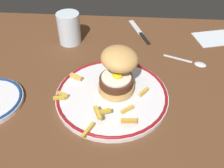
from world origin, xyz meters
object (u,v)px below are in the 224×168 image
knife (141,33)px  napkin (214,38)px  water_glass (69,30)px  burger (118,70)px  dinner_plate (112,95)px  spoon (195,62)px

knife → napkin: knife is taller
water_glass → knife: 25.39cm
burger → water_glass: burger is taller
dinner_plate → spoon: dinner_plate is taller
napkin → burger: bearing=-137.6°
burger → water_glass: size_ratio=1.27×
water_glass → spoon: (40.43, -9.44, -4.12)cm
dinner_plate → water_glass: 30.86cm
burger → spoon: bearing=31.5°
knife → napkin: bearing=-3.1°
dinner_plate → knife: 34.08cm
spoon → dinner_plate: bearing=-145.6°
burger → napkin: burger is taller
burger → napkin: size_ratio=1.01×
water_glass → napkin: 49.98cm
burger → spoon: burger is taller
spoon → napkin: (9.04, 15.11, -0.16)cm
knife → spoon: spoon is taller
dinner_plate → napkin: bearing=43.6°
burger → knife: bearing=77.8°
water_glass → napkin: (49.47, 5.68, -4.27)cm
water_glass → knife: (24.02, 7.05, -4.22)cm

